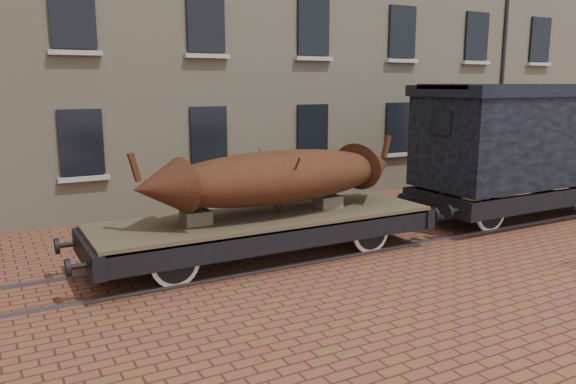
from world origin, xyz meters
TOP-DOWN VIEW (x-y plane):
  - ground at (0.00, 0.00)m, footprint 90.00×90.00m
  - rail_track at (0.00, 0.00)m, footprint 30.00×1.52m
  - flatcar_wagon at (-3.15, -0.00)m, footprint 8.18×2.22m
  - iron_boat at (-2.85, -0.00)m, footprint 6.35×2.21m
  - goods_van at (4.76, 0.00)m, footprint 7.12×2.59m

SIDE VIEW (x-z plane):
  - ground at x=0.00m, z-range 0.00..0.00m
  - rail_track at x=0.00m, z-range 0.00..0.06m
  - flatcar_wagon at x=-3.15m, z-range 0.15..1.39m
  - iron_boat at x=-2.85m, z-range 1.00..2.53m
  - goods_van at x=4.76m, z-range 0.47..4.15m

